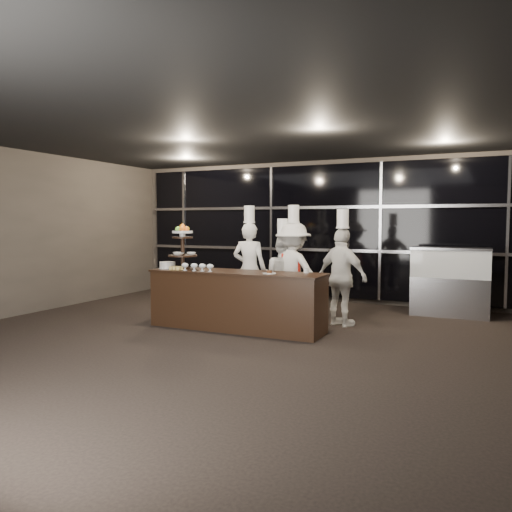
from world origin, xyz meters
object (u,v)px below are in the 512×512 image
at_px(display_case, 450,278).
at_px(buffet_counter, 236,300).
at_px(display_stand, 183,244).
at_px(chef_a, 249,268).
at_px(chef_c, 293,271).
at_px(chef_b, 282,276).
at_px(layer_cake, 168,265).
at_px(chef_d, 342,276).

bearing_deg(display_case, buffet_counter, -138.40).
relative_size(display_stand, chef_a, 0.38).
bearing_deg(chef_c, buffet_counter, -114.78).
bearing_deg(display_stand, buffet_counter, 0.01).
height_order(chef_b, chef_c, chef_c).
bearing_deg(chef_c, chef_a, 179.57).
height_order(layer_cake, display_case, display_case).
height_order(buffet_counter, display_case, display_case).
xyz_separation_m(display_case, chef_c, (-2.45, -1.51, 0.17)).
relative_size(display_case, chef_d, 0.71).
xyz_separation_m(chef_a, chef_b, (0.64, 0.01, -0.13)).
distance_m(layer_cake, chef_d, 2.89).
distance_m(display_case, chef_b, 3.05).
bearing_deg(chef_c, chef_b, 176.24).
height_order(display_stand, chef_a, chef_a).
distance_m(layer_cake, chef_b, 2.00).
height_order(buffet_counter, chef_c, chef_c).
bearing_deg(chef_a, chef_c, -0.43).
relative_size(chef_b, chef_d, 0.92).
xyz_separation_m(chef_c, chef_d, (0.92, -0.19, -0.03)).
bearing_deg(chef_a, display_case, 24.44).
relative_size(display_case, chef_a, 0.68).
xyz_separation_m(display_stand, display_case, (3.98, 2.64, -0.65)).
xyz_separation_m(chef_a, chef_d, (1.77, -0.20, -0.05)).
relative_size(buffet_counter, chef_b, 1.62).
relative_size(buffet_counter, chef_d, 1.49).
bearing_deg(layer_cake, display_stand, 10.44).
bearing_deg(chef_b, chef_d, -10.22).
relative_size(display_stand, display_case, 0.55).
distance_m(chef_a, chef_d, 1.78).
relative_size(buffet_counter, layer_cake, 9.47).
bearing_deg(buffet_counter, layer_cake, -177.75).
relative_size(layer_cake, chef_a, 0.15).
relative_size(display_stand, chef_c, 0.38).
relative_size(display_stand, chef_d, 0.39).
height_order(buffet_counter, chef_a, chef_a).
xyz_separation_m(buffet_counter, chef_b, (0.32, 1.15, 0.28)).
bearing_deg(chef_c, display_stand, -143.32).
bearing_deg(chef_d, chef_a, 173.69).
height_order(chef_a, chef_c, same).
bearing_deg(layer_cake, chef_b, 37.06).
distance_m(display_stand, chef_c, 1.96).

